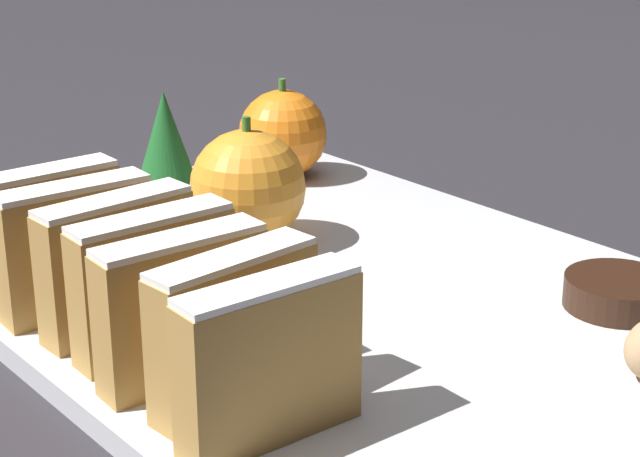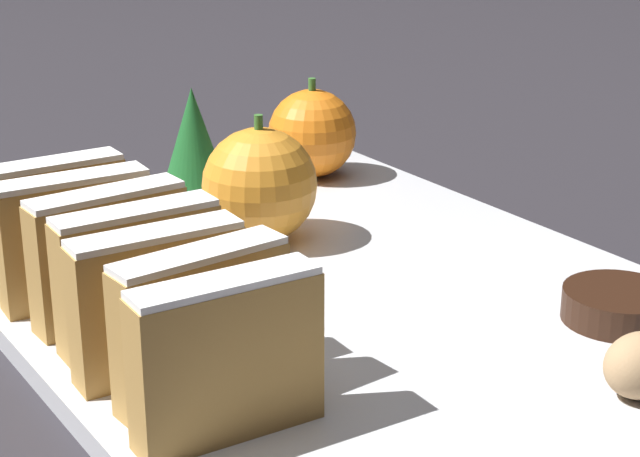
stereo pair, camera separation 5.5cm
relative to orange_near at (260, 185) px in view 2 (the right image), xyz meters
The scene contains 13 objects.
ground_plane 0.09m from the orange_near, 95.08° to the right, with size 6.00×6.00×0.00m, color #28262B.
serving_platter 0.08m from the orange_near, 95.08° to the right, with size 0.32×0.45×0.01m.
stollen_slice_front 0.22m from the orange_near, 123.77° to the right, with size 0.08×0.02×0.07m.
stollen_slice_second 0.19m from the orange_near, 127.64° to the right, with size 0.08×0.03×0.07m.
stollen_slice_third 0.17m from the orange_near, 135.40° to the right, with size 0.08×0.02×0.07m.
stollen_slice_fourth 0.14m from the orange_near, 142.88° to the right, with size 0.08×0.02×0.07m.
stollen_slice_fifth 0.13m from the orange_near, 154.29° to the right, with size 0.08×0.02×0.07m.
stollen_slice_sixth 0.12m from the orange_near, 168.42° to the right, with size 0.08×0.02×0.07m.
stollen_slice_back 0.12m from the orange_near, behind, with size 0.08×0.02×0.07m.
orange_near is the anchor object (origin of this frame).
orange_far 0.13m from the orange_near, 43.44° to the left, with size 0.06×0.06×0.07m.
chocolate_cookie 0.21m from the orange_near, 65.46° to the right, with size 0.05×0.05×0.02m.
evergreen_sprig 0.11m from the orange_near, 82.62° to the left, with size 0.04×0.04×0.07m.
Camera 2 is at (-0.29, -0.43, 0.23)m, focal length 60.00 mm.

